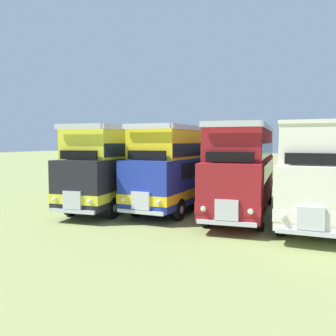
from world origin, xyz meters
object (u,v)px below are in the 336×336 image
at_px(bus_first_in_row, 126,164).
at_px(bus_third_in_row, 244,168).
at_px(bus_second_in_row, 183,166).
at_px(bus_fourth_in_row, 317,167).

xyz_separation_m(bus_first_in_row, bus_third_in_row, (6.96, -0.23, -0.00)).
xyz_separation_m(bus_second_in_row, bus_third_in_row, (3.47, -0.48, 0.00)).
relative_size(bus_first_in_row, bus_fourth_in_row, 1.01).
height_order(bus_third_in_row, bus_fourth_in_row, bus_third_in_row).
xyz_separation_m(bus_second_in_row, bus_fourth_in_row, (6.96, -0.62, 0.12)).
distance_m(bus_first_in_row, bus_third_in_row, 6.96).
height_order(bus_first_in_row, bus_third_in_row, same).
relative_size(bus_third_in_row, bus_fourth_in_row, 0.94).
bearing_deg(bus_second_in_row, bus_third_in_row, -7.92).
height_order(bus_second_in_row, bus_third_in_row, same).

